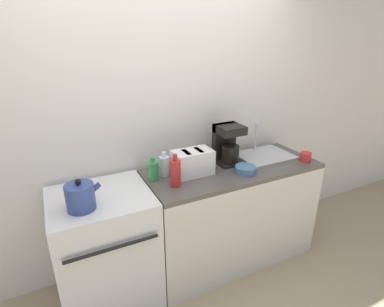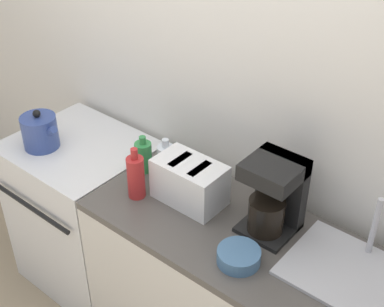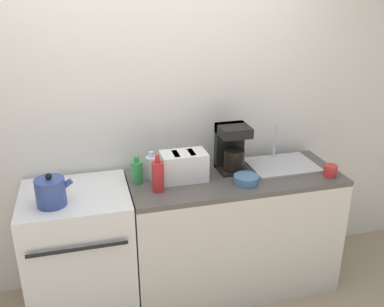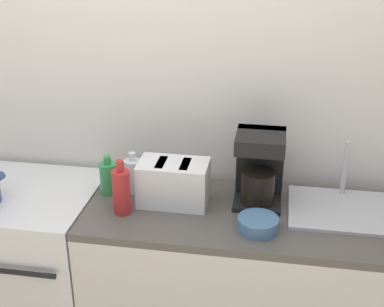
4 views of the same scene
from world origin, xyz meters
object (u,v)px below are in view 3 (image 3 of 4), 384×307
at_px(bottle_clear, 152,167).
at_px(coffee_maker, 232,147).
at_px(stove, 81,252).
at_px(bottle_red, 158,176).
at_px(kettle, 51,192).
at_px(toaster, 184,166).
at_px(bottle_green, 137,172).
at_px(cup_red, 330,171).
at_px(bowl, 246,180).

bearing_deg(bottle_clear, coffee_maker, 0.37).
xyz_separation_m(stove, bottle_red, (0.54, -0.10, 0.56)).
height_order(kettle, toaster, kettle).
relative_size(bottle_green, cup_red, 2.02).
relative_size(kettle, bottle_green, 1.20).
distance_m(coffee_maker, cup_red, 0.71).
bearing_deg(coffee_maker, bottle_clear, -179.63).
relative_size(stove, bowl, 5.40).
xyz_separation_m(stove, cup_red, (1.76, -0.19, 0.50)).
bearing_deg(kettle, coffee_maker, 10.45).
bearing_deg(toaster, coffee_maker, 12.11).
height_order(stove, kettle, kettle).
bearing_deg(cup_red, bottle_red, 175.95).
xyz_separation_m(bottle_clear, bowl, (0.61, -0.25, -0.05)).
bearing_deg(bottle_green, bottle_red, -55.38).
distance_m(bottle_clear, bowl, 0.66).
relative_size(stove, bottle_clear, 4.70).
bearing_deg(bottle_red, coffee_maker, 19.75).
distance_m(kettle, bottle_clear, 0.70).
bearing_deg(coffee_maker, kettle, -169.55).
relative_size(bottle_red, cup_red, 2.70).
height_order(bottle_red, bowl, bottle_red).
relative_size(toaster, bowl, 1.82).
bearing_deg(toaster, bottle_clear, 159.84).
height_order(bottle_green, bottle_red, bottle_red).
distance_m(stove, bottle_clear, 0.77).
relative_size(stove, coffee_maker, 2.73).
xyz_separation_m(kettle, toaster, (0.87, 0.15, 0.01)).
distance_m(bottle_clear, bottle_red, 0.21).
distance_m(bottle_clear, bottle_green, 0.12).
relative_size(kettle, toaster, 0.73).
height_order(kettle, bottle_red, bottle_red).
relative_size(coffee_maker, bottle_green, 1.79).
bearing_deg(bowl, bottle_green, 163.52).
distance_m(toaster, bottle_clear, 0.23).
height_order(stove, bowl, bowl).
relative_size(kettle, coffee_maker, 0.67).
bearing_deg(stove, bowl, -7.33).
bearing_deg(bottle_green, stove, -171.35).
bearing_deg(toaster, kettle, -170.28).
relative_size(stove, bottle_green, 4.90).
bearing_deg(bottle_red, toaster, 32.02).
distance_m(bottle_red, bowl, 0.61).
height_order(stove, cup_red, cup_red).
bearing_deg(bottle_clear, kettle, -161.04).
bearing_deg(stove, cup_red, -6.06).
distance_m(stove, toaster, 0.93).
height_order(kettle, bowl, kettle).
bearing_deg(stove, toaster, 2.18).
relative_size(coffee_maker, bottle_red, 1.34).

